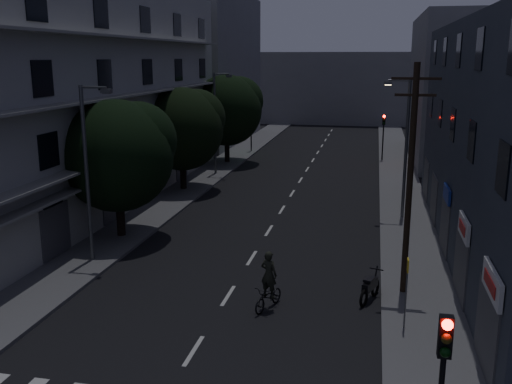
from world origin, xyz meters
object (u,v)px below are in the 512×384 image
(traffic_signal_near, at_px, (443,369))
(utility_pole, at_px, (410,176))
(motorcycle, at_px, (370,288))
(cyclist, at_px, (269,290))
(bus_stop_sign, at_px, (407,281))

(traffic_signal_near, bearing_deg, utility_pole, 90.91)
(traffic_signal_near, xyz_separation_m, motorcycle, (-1.48, 10.22, -2.60))
(utility_pole, bearing_deg, cyclist, -154.71)
(cyclist, bearing_deg, motorcycle, 43.52)
(cyclist, bearing_deg, utility_pole, 46.13)
(traffic_signal_near, distance_m, bus_stop_sign, 7.87)
(motorcycle, relative_size, cyclist, 0.82)
(utility_pole, height_order, motorcycle, utility_pole)
(traffic_signal_near, relative_size, bus_stop_sign, 1.62)
(cyclist, bearing_deg, traffic_signal_near, -38.03)
(bus_stop_sign, relative_size, motorcycle, 1.34)
(bus_stop_sign, bearing_deg, cyclist, 169.89)
(bus_stop_sign, bearing_deg, traffic_signal_near, -87.96)
(utility_pole, height_order, cyclist, utility_pole)
(bus_stop_sign, relative_size, cyclist, 1.10)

